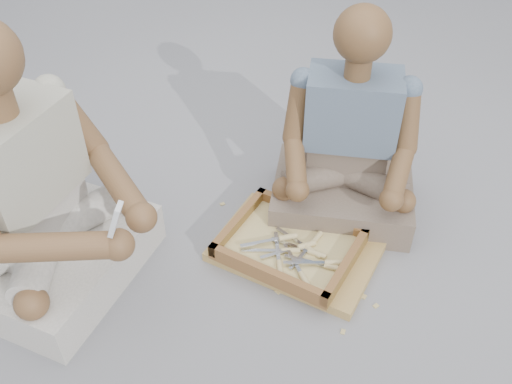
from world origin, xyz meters
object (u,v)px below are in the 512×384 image
(carved_panel, at_px, (296,251))
(companion, at_px, (347,151))
(tool_tray, at_px, (290,245))
(craftsman, at_px, (41,206))

(carved_panel, xyz_separation_m, companion, (0.12, 0.32, 0.27))
(tool_tray, xyz_separation_m, craftsman, (-0.79, -0.31, 0.28))
(carved_panel, relative_size, craftsman, 0.60)
(carved_panel, distance_m, companion, 0.43)
(craftsman, bearing_deg, companion, 132.35)
(craftsman, relative_size, companion, 1.15)
(tool_tray, relative_size, craftsman, 0.57)
(carved_panel, bearing_deg, craftsman, -158.00)
(carved_panel, relative_size, tool_tray, 1.06)
(carved_panel, distance_m, tool_tray, 0.05)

